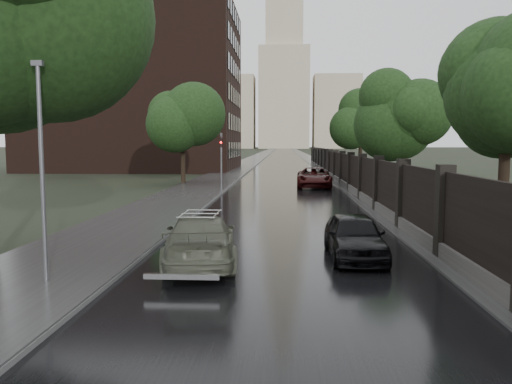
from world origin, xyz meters
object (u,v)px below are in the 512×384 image
object	(u,v)px
tree_right_c	(361,126)
traffic_light	(221,156)
tree_left_far	(182,118)
car_right_near	(354,236)
tree_right_b	(406,116)
lamp_post	(42,171)
volga_sedan	(200,240)
tree_right_a	(508,94)
car_right_far	(314,178)

from	to	relation	value
tree_right_c	traffic_light	distance (m)	19.26
tree_left_far	traffic_light	distance (m)	6.84
tree_left_far	car_right_near	world-z (taller)	tree_left_far
tree_right_b	car_right_near	size ratio (longest dim) A/B	1.84
tree_left_far	traffic_light	xyz separation A→B (m)	(3.70, -5.01, -2.84)
lamp_post	volga_sedan	distance (m)	4.44
tree_right_a	car_right_far	distance (m)	20.88
tree_right_c	volga_sedan	size ratio (longest dim) A/B	1.50
lamp_post	car_right_near	world-z (taller)	lamp_post
tree_left_far	tree_right_c	xyz separation A→B (m)	(15.50, 10.00, -0.29)
volga_sedan	car_right_near	size ratio (longest dim) A/B	1.22
tree_right_c	car_right_far	size ratio (longest dim) A/B	1.30
tree_left_far	lamp_post	size ratio (longest dim) A/B	1.45
volga_sedan	lamp_post	bearing A→B (deg)	29.27
volga_sedan	car_right_near	bearing A→B (deg)	-175.46
tree_right_a	car_right_far	bearing A→B (deg)	104.81
tree_left_far	volga_sedan	size ratio (longest dim) A/B	1.59
tree_right_a	car_right_near	xyz separation A→B (m)	(-5.45, -3.16, -4.30)
tree_right_b	car_right_far	world-z (taller)	tree_right_b
traffic_light	volga_sedan	size ratio (longest dim) A/B	0.86
tree_right_a	tree_right_c	xyz separation A→B (m)	(0.00, 32.00, 0.00)
tree_right_b	car_right_near	bearing A→B (deg)	-107.63
tree_right_a	tree_right_c	size ratio (longest dim) A/B	1.00
tree_right_c	traffic_light	size ratio (longest dim) A/B	1.75
tree_right_a	traffic_light	world-z (taller)	tree_right_a
tree_left_far	tree_right_a	xyz separation A→B (m)	(15.50, -22.00, -0.29)
volga_sedan	car_right_far	xyz separation A→B (m)	(4.52, 23.88, 0.07)
tree_right_a	volga_sedan	world-z (taller)	tree_right_a
traffic_light	car_right_near	size ratio (longest dim) A/B	1.05
lamp_post	tree_left_far	bearing A→B (deg)	95.21
traffic_light	car_right_far	world-z (taller)	traffic_light
tree_right_c	tree_left_far	bearing A→B (deg)	-147.17
tree_right_b	lamp_post	world-z (taller)	tree_right_b
lamp_post	traffic_light	size ratio (longest dim) A/B	1.28
tree_left_far	car_right_far	bearing A→B (deg)	-12.23
tree_right_b	car_right_near	xyz separation A→B (m)	(-5.45, -17.16, -4.30)
volga_sedan	car_right_far	bearing A→B (deg)	-108.61
tree_right_c	tree_right_a	bearing A→B (deg)	-90.00
tree_right_b	traffic_light	xyz separation A→B (m)	(-11.80, 2.99, -2.55)
car_right_far	tree_right_c	bearing A→B (deg)	68.71
tree_right_b	volga_sedan	world-z (taller)	tree_right_b
tree_left_far	lamp_post	world-z (taller)	tree_left_far
volga_sedan	tree_left_far	bearing A→B (deg)	-85.46
tree_right_a	car_right_near	size ratio (longest dim) A/B	1.84
tree_left_far	traffic_light	size ratio (longest dim) A/B	1.85
tree_right_a	tree_right_c	bearing A→B (deg)	90.00
tree_right_b	volga_sedan	distance (m)	21.00
car_right_near	tree_right_a	bearing A→B (deg)	29.56
lamp_post	tree_right_b	bearing A→B (deg)	57.82
lamp_post	tree_right_c	bearing A→B (deg)	71.48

